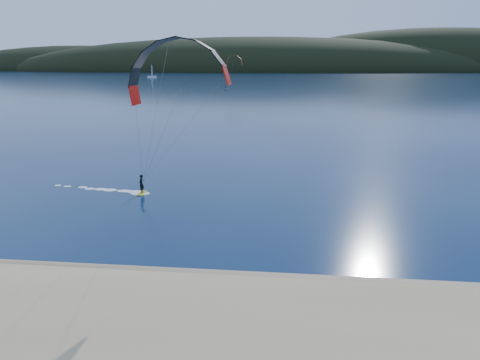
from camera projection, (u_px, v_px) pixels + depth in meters
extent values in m
plane|color=#081B3D|center=(145.00, 319.00, 22.55)|extent=(1800.00, 1800.00, 0.00)
cube|color=#7E6549|center=(168.00, 277.00, 26.86)|extent=(220.00, 2.50, 0.10)
ellipsoid|color=black|center=(252.00, 71.00, 718.43)|extent=(840.00, 280.00, 110.00)
ellipsoid|color=black|center=(436.00, 71.00, 725.55)|extent=(600.00, 240.00, 140.00)
ellipsoid|color=black|center=(81.00, 70.00, 809.27)|extent=(520.00, 220.00, 90.00)
cube|color=#D0CC18|center=(142.00, 193.00, 44.24)|extent=(0.53, 1.59, 0.09)
imported|color=black|center=(141.00, 184.00, 43.97)|extent=(0.48, 0.72, 1.95)
cylinder|color=gray|center=(161.00, 139.00, 40.27)|extent=(0.02, 0.02, 11.35)
cube|color=#D0CC18|center=(226.00, 88.00, 228.05)|extent=(0.86, 1.50, 0.08)
imported|color=black|center=(226.00, 87.00, 227.81)|extent=(0.89, 1.02, 1.76)
cylinder|color=gray|center=(230.00, 75.00, 222.62)|extent=(0.02, 0.02, 14.19)
cube|color=white|center=(152.00, 77.00, 410.76)|extent=(9.06, 5.96, 1.51)
cylinder|color=white|center=(152.00, 70.00, 409.20)|extent=(0.22, 0.22, 11.89)
cube|color=white|center=(152.00, 70.00, 410.65)|extent=(1.16, 2.61, 8.65)
cube|color=white|center=(151.00, 73.00, 408.10)|extent=(0.90, 2.02, 5.40)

